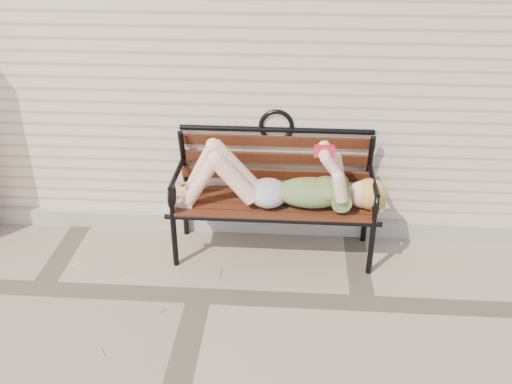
{
  "coord_description": "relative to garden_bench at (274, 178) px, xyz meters",
  "views": [
    {
      "loc": [
        0.68,
        -3.43,
        2.78
      ],
      "look_at": [
        0.41,
        0.42,
        0.69
      ],
      "focal_mm": 40.0,
      "sensor_mm": 36.0,
      "label": 1
    }
  ],
  "objects": [
    {
      "name": "foundation_strip",
      "position": [
        -0.54,
        0.22,
        -0.58
      ],
      "size": [
        8.0,
        0.1,
        0.15
      ],
      "primitive_type": "cube",
      "color": "#A8A298",
      "rests_on": "ground"
    },
    {
      "name": "house_wall",
      "position": [
        -0.54,
        2.25,
        0.85
      ],
      "size": [
        8.0,
        4.0,
        3.0
      ],
      "primitive_type": "cube",
      "color": "beige",
      "rests_on": "ground"
    },
    {
      "name": "reading_woman",
      "position": [
        0.01,
        -0.14,
        0.04
      ],
      "size": [
        1.69,
        0.38,
        0.53
      ],
      "color": "#0B474F",
      "rests_on": "ground"
    },
    {
      "name": "ground",
      "position": [
        -0.54,
        -0.75,
        -0.65
      ],
      "size": [
        80.0,
        80.0,
        0.0
      ],
      "primitive_type": "plane",
      "color": "gray",
      "rests_on": "ground"
    },
    {
      "name": "garden_bench",
      "position": [
        0.0,
        0.0,
        0.0
      ],
      "size": [
        1.79,
        0.71,
        1.16
      ],
      "color": "black",
      "rests_on": "ground"
    }
  ]
}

